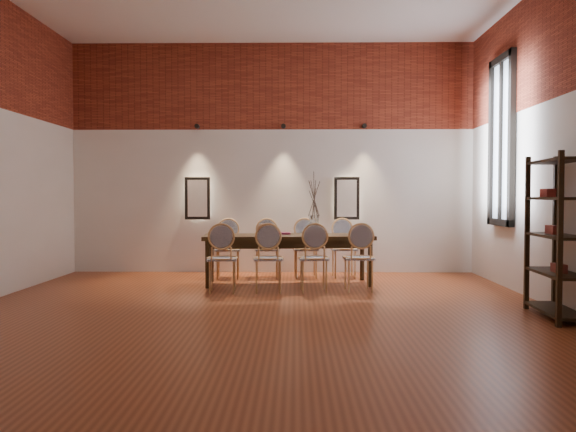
{
  "coord_description": "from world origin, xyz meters",
  "views": [
    {
      "loc": [
        0.41,
        -6.33,
        1.33
      ],
      "look_at": [
        0.3,
        1.76,
        1.05
      ],
      "focal_mm": 35.0,
      "sensor_mm": 36.0,
      "label": 1
    }
  ],
  "objects_px": {
    "chair_far_b": "(267,249)",
    "book": "(282,233)",
    "chair_far_a": "(228,249)",
    "shelving_rack": "(557,236)",
    "chair_near_b": "(268,258)",
    "chair_far_c": "(306,249)",
    "vase": "(314,225)",
    "chair_near_d": "(359,258)",
    "chair_near_c": "(314,258)",
    "bowl": "(264,229)",
    "dining_table": "(288,259)",
    "chair_far_d": "(344,249)",
    "chair_near_a": "(222,259)"
  },
  "relations": [
    {
      "from": "chair_near_b",
      "to": "chair_far_d",
      "type": "xyz_separation_m",
      "value": [
        1.18,
        1.46,
        0.0
      ]
    },
    {
      "from": "book",
      "to": "vase",
      "type": "bearing_deg",
      "value": -13.32
    },
    {
      "from": "chair_far_c",
      "to": "book",
      "type": "bearing_deg",
      "value": 52.7
    },
    {
      "from": "chair_near_b",
      "to": "shelving_rack",
      "type": "relative_size",
      "value": 0.52
    },
    {
      "from": "dining_table",
      "to": "chair_near_c",
      "type": "distance_m",
      "value": 0.76
    },
    {
      "from": "chair_near_c",
      "to": "chair_far_c",
      "type": "distance_m",
      "value": 1.38
    },
    {
      "from": "chair_far_c",
      "to": "shelving_rack",
      "type": "distance_m",
      "value": 4.09
    },
    {
      "from": "chair_near_b",
      "to": "vase",
      "type": "distance_m",
      "value": 1.08
    },
    {
      "from": "dining_table",
      "to": "bowl",
      "type": "height_order",
      "value": "bowl"
    },
    {
      "from": "dining_table",
      "to": "book",
      "type": "height_order",
      "value": "book"
    },
    {
      "from": "bowl",
      "to": "book",
      "type": "relative_size",
      "value": 0.92
    },
    {
      "from": "chair_far_c",
      "to": "chair_near_c",
      "type": "bearing_deg",
      "value": 90.0
    },
    {
      "from": "chair_near_d",
      "to": "chair_far_b",
      "type": "xyz_separation_m",
      "value": [
        -1.36,
        1.29,
        0.0
      ]
    },
    {
      "from": "chair_far_a",
      "to": "book",
      "type": "height_order",
      "value": "chair_far_a"
    },
    {
      "from": "shelving_rack",
      "to": "chair_far_b",
      "type": "bearing_deg",
      "value": 141.54
    },
    {
      "from": "chair_far_d",
      "to": "book",
      "type": "bearing_deg",
      "value": 27.29
    },
    {
      "from": "chair_near_c",
      "to": "chair_far_b",
      "type": "bearing_deg",
      "value": 114.78
    },
    {
      "from": "book",
      "to": "chair_near_a",
      "type": "bearing_deg",
      "value": -132.1
    },
    {
      "from": "chair_far_b",
      "to": "bowl",
      "type": "xyz_separation_m",
      "value": [
        0.0,
        -0.74,
        0.37
      ]
    },
    {
      "from": "shelving_rack",
      "to": "chair_near_b",
      "type": "bearing_deg",
      "value": 156.96
    },
    {
      "from": "chair_near_b",
      "to": "bowl",
      "type": "distance_m",
      "value": 0.74
    },
    {
      "from": "chair_near_d",
      "to": "chair_far_c",
      "type": "relative_size",
      "value": 1.0
    },
    {
      "from": "shelving_rack",
      "to": "book",
      "type": "bearing_deg",
      "value": 144.72
    },
    {
      "from": "chair_near_a",
      "to": "dining_table",
      "type": "bearing_deg",
      "value": 35.84
    },
    {
      "from": "chair_far_b",
      "to": "book",
      "type": "bearing_deg",
      "value": 112.5
    },
    {
      "from": "dining_table",
      "to": "vase",
      "type": "bearing_deg",
      "value": 0.0
    },
    {
      "from": "chair_near_c",
      "to": "bowl",
      "type": "xyz_separation_m",
      "value": [
        -0.72,
        0.59,
        0.37
      ]
    },
    {
      "from": "chair_far_b",
      "to": "shelving_rack",
      "type": "distance_m",
      "value": 4.5
    },
    {
      "from": "chair_far_b",
      "to": "chair_far_c",
      "type": "height_order",
      "value": "same"
    },
    {
      "from": "chair_near_a",
      "to": "chair_far_d",
      "type": "relative_size",
      "value": 1.0
    },
    {
      "from": "shelving_rack",
      "to": "chair_near_d",
      "type": "bearing_deg",
      "value": 142.81
    },
    {
      "from": "chair_far_a",
      "to": "bowl",
      "type": "relative_size",
      "value": 3.92
    },
    {
      "from": "chair_far_c",
      "to": "chair_far_a",
      "type": "bearing_deg",
      "value": 0.0
    },
    {
      "from": "chair_near_b",
      "to": "chair_far_b",
      "type": "relative_size",
      "value": 1.0
    },
    {
      "from": "chair_near_b",
      "to": "chair_near_d",
      "type": "distance_m",
      "value": 1.27
    },
    {
      "from": "vase",
      "to": "chair_far_c",
      "type": "bearing_deg",
      "value": 99.72
    },
    {
      "from": "chair_near_b",
      "to": "chair_near_d",
      "type": "relative_size",
      "value": 1.0
    },
    {
      "from": "chair_near_d",
      "to": "vase",
      "type": "xyz_separation_m",
      "value": [
        -0.61,
        0.65,
        0.43
      ]
    },
    {
      "from": "chair_near_b",
      "to": "chair_far_c",
      "type": "relative_size",
      "value": 1.0
    },
    {
      "from": "bowl",
      "to": "shelving_rack",
      "type": "bearing_deg",
      "value": -34.0
    },
    {
      "from": "dining_table",
      "to": "chair_near_a",
      "type": "distance_m",
      "value": 1.18
    },
    {
      "from": "dining_table",
      "to": "chair_near_b",
      "type": "distance_m",
      "value": 0.76
    },
    {
      "from": "dining_table",
      "to": "chair_far_a",
      "type": "bearing_deg",
      "value": 144.16
    },
    {
      "from": "chair_near_c",
      "to": "book",
      "type": "bearing_deg",
      "value": 116.2
    },
    {
      "from": "chair_near_c",
      "to": "bowl",
      "type": "bearing_deg",
      "value": 136.84
    },
    {
      "from": "chair_near_c",
      "to": "bowl",
      "type": "relative_size",
      "value": 3.92
    },
    {
      "from": "dining_table",
      "to": "chair_near_b",
      "type": "xyz_separation_m",
      "value": [
        -0.27,
        -0.71,
        0.09
      ]
    },
    {
      "from": "dining_table",
      "to": "chair_far_b",
      "type": "bearing_deg",
      "value": 114.78
    },
    {
      "from": "chair_near_d",
      "to": "chair_far_b",
      "type": "distance_m",
      "value": 1.87
    },
    {
      "from": "chair_near_c",
      "to": "book",
      "type": "relative_size",
      "value": 3.62
    }
  ]
}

